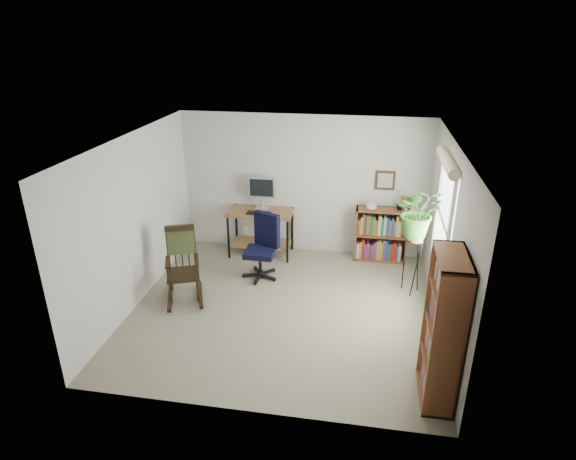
% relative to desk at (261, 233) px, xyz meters
% --- Properties ---
extents(floor, '(4.20, 4.00, 0.00)m').
position_rel_desk_xyz_m(floor, '(0.70, -1.70, -0.40)').
color(floor, gray).
rests_on(floor, ground).
extents(ceiling, '(4.20, 4.00, 0.00)m').
position_rel_desk_xyz_m(ceiling, '(0.70, -1.70, 2.00)').
color(ceiling, white).
rests_on(ceiling, ground).
extents(wall_back, '(4.20, 0.00, 2.40)m').
position_rel_desk_xyz_m(wall_back, '(0.70, 0.30, 0.80)').
color(wall_back, '#BAB9B5').
rests_on(wall_back, ground).
extents(wall_front, '(4.20, 0.00, 2.40)m').
position_rel_desk_xyz_m(wall_front, '(0.70, -3.70, 0.80)').
color(wall_front, '#BAB9B5').
rests_on(wall_front, ground).
extents(wall_left, '(0.00, 4.00, 2.40)m').
position_rel_desk_xyz_m(wall_left, '(-1.40, -1.70, 0.80)').
color(wall_left, '#BAB9B5').
rests_on(wall_left, ground).
extents(wall_right, '(0.00, 4.00, 2.40)m').
position_rel_desk_xyz_m(wall_right, '(2.80, -1.70, 0.80)').
color(wall_right, '#BAB9B5').
rests_on(wall_right, ground).
extents(window, '(0.12, 1.20, 1.50)m').
position_rel_desk_xyz_m(window, '(2.76, -1.40, 1.00)').
color(window, white).
rests_on(window, wall_right).
extents(desk, '(1.11, 0.61, 0.80)m').
position_rel_desk_xyz_m(desk, '(0.00, 0.00, 0.00)').
color(desk, brown).
rests_on(desk, floor).
extents(monitor, '(0.46, 0.16, 0.56)m').
position_rel_desk_xyz_m(monitor, '(0.00, 0.14, 0.68)').
color(monitor, '#BBBABF').
rests_on(monitor, desk).
extents(keyboard, '(0.40, 0.15, 0.02)m').
position_rel_desk_xyz_m(keyboard, '(0.00, -0.12, 0.41)').
color(keyboard, black).
rests_on(keyboard, desk).
extents(office_chair, '(0.75, 0.75, 1.05)m').
position_rel_desk_xyz_m(office_chair, '(0.17, -0.85, 0.12)').
color(office_chair, black).
rests_on(office_chair, floor).
extents(rocking_chair, '(0.88, 1.09, 1.10)m').
position_rel_desk_xyz_m(rocking_chair, '(-0.78, -1.66, 0.15)').
color(rocking_chair, black).
rests_on(rocking_chair, floor).
extents(low_bookshelf, '(0.87, 0.29, 0.92)m').
position_rel_desk_xyz_m(low_bookshelf, '(2.05, 0.12, 0.06)').
color(low_bookshelf, brown).
rests_on(low_bookshelf, floor).
extents(tall_bookshelf, '(0.32, 0.74, 1.69)m').
position_rel_desk_xyz_m(tall_bookshelf, '(2.62, -3.11, 0.44)').
color(tall_bookshelf, brown).
rests_on(tall_bookshelf, floor).
extents(plant_stand, '(0.34, 0.34, 0.99)m').
position_rel_desk_xyz_m(plant_stand, '(2.50, -0.91, 0.10)').
color(plant_stand, black).
rests_on(plant_stand, floor).
extents(spider_plant, '(1.69, 1.88, 1.46)m').
position_rel_desk_xyz_m(spider_plant, '(2.50, -0.91, 1.25)').
color(spider_plant, '#305F21').
rests_on(spider_plant, plant_stand).
extents(potted_plant_small, '(0.13, 0.24, 0.11)m').
position_rel_desk_xyz_m(potted_plant_small, '(2.33, 0.13, 0.58)').
color(potted_plant_small, '#305F21').
rests_on(potted_plant_small, low_bookshelf).
extents(framed_picture, '(0.32, 0.04, 0.32)m').
position_rel_desk_xyz_m(framed_picture, '(2.05, 0.27, 0.97)').
color(framed_picture, black).
rests_on(framed_picture, wall_back).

